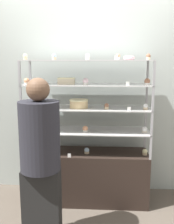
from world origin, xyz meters
The scene contains 33 objects.
ground_plane centered at (0.00, 0.00, 0.00)m, with size 20.00×20.00×0.00m, color brown.
back_wall centered at (0.00, 0.36, 1.30)m, with size 8.00×0.05×2.60m.
display_base centered at (0.00, 0.00, 0.31)m, with size 1.44×0.44×0.62m.
display_riser_lower centered at (0.00, 0.00, 0.87)m, with size 1.44×0.44×0.27m.
display_riser_middle centered at (0.00, 0.00, 1.14)m, with size 1.44×0.44×0.27m.
display_riser_upper centered at (0.00, 0.00, 1.41)m, with size 1.44×0.44×0.27m.
display_riser_top centered at (0.00, 0.00, 1.68)m, with size 1.44×0.44×0.27m.
layer_cake_centerpiece centered at (-0.09, -0.03, 1.21)m, with size 0.21×0.21×0.10m.
sheet_cake_frosted centered at (-0.24, 0.00, 1.47)m, with size 0.19×0.13×0.07m.
cupcake_0 centered at (-0.67, -0.03, 0.65)m, with size 0.06×0.06×0.07m.
cupcake_1 centered at (0.00, -0.05, 0.65)m, with size 0.06×0.06×0.07m.
cupcake_2 centered at (0.67, -0.06, 0.65)m, with size 0.06×0.06×0.07m.
price_tag_0 centered at (-0.19, -0.20, 0.64)m, with size 0.04×0.00×0.04m.
cupcake_3 centered at (-0.66, -0.04, 0.92)m, with size 0.06×0.06×0.07m.
cupcake_4 centered at (-0.01, -0.09, 0.92)m, with size 0.06×0.06×0.07m.
cupcake_5 centered at (0.66, -0.07, 0.92)m, with size 0.06×0.06×0.07m.
price_tag_1 centered at (-0.42, -0.20, 0.91)m, with size 0.04×0.00×0.04m.
cupcake_6 centered at (-0.68, -0.08, 1.19)m, with size 0.05×0.05×0.07m.
cupcake_7 centered at (0.22, -0.10, 1.19)m, with size 0.05×0.05×0.07m.
cupcake_8 centered at (0.65, -0.11, 1.19)m, with size 0.05×0.05×0.07m.
price_tag_2 centered at (0.46, -0.20, 1.18)m, with size 0.04×0.00×0.04m.
cupcake_9 centered at (-0.66, -0.12, 1.46)m, with size 0.06×0.06×0.07m.
cupcake_10 centered at (-0.01, -0.09, 1.46)m, with size 0.06×0.06×0.07m.
cupcake_11 centered at (0.66, -0.10, 1.46)m, with size 0.06×0.06×0.07m.
price_tag_3 centered at (0.44, -0.20, 1.45)m, with size 0.04×0.00×0.04m.
cupcake_12 centered at (-0.67, -0.10, 1.73)m, with size 0.05×0.05×0.07m.
cupcake_13 centered at (-0.35, -0.12, 1.73)m, with size 0.05×0.05×0.07m.
cupcake_14 centered at (0.01, -0.11, 1.73)m, with size 0.05×0.05×0.07m.
cupcake_15 centered at (0.34, -0.05, 1.73)m, with size 0.05×0.05×0.07m.
cupcake_16 centered at (0.67, -0.05, 1.73)m, with size 0.05×0.05×0.07m.
price_tag_4 centered at (0.32, -0.20, 1.72)m, with size 0.04×0.00×0.04m.
donut_glazed centered at (0.46, -0.03, 1.72)m, with size 0.12×0.12×0.04m.
customer_figure centered at (-0.37, -0.77, 0.83)m, with size 0.36×0.36×1.54m.
Camera 1 is at (0.19, -2.98, 1.67)m, focal length 42.00 mm.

